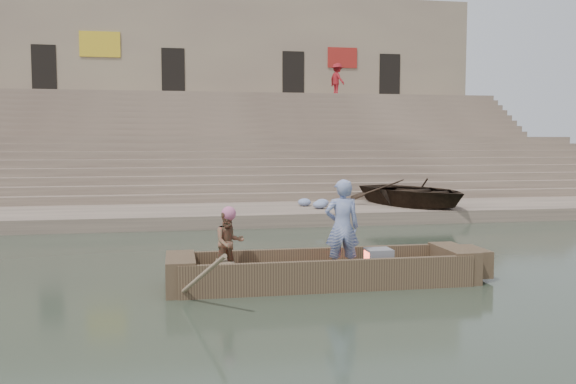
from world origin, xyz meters
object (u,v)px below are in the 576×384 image
object	(u,v)px
television	(378,259)
pedestrian	(337,80)
rowing_man	(229,242)
beached_rowboat	(414,192)
standing_man	(342,227)
main_rowboat	(323,278)

from	to	relation	value
television	pedestrian	size ratio (longest dim) A/B	0.25
rowing_man	beached_rowboat	distance (m)	11.27
standing_man	beached_rowboat	distance (m)	10.44
television	beached_rowboat	xyz separation A→B (m)	(4.32, 8.93, 0.45)
standing_man	beached_rowboat	world-z (taller)	standing_man
standing_man	television	distance (m)	1.01
television	beached_rowboat	size ratio (longest dim) A/B	0.10
main_rowboat	pedestrian	size ratio (longest dim) A/B	2.71
pedestrian	rowing_man	bearing A→B (deg)	141.10
pedestrian	television	bearing A→B (deg)	147.35
beached_rowboat	pedestrian	world-z (taller)	pedestrian
standing_man	pedestrian	size ratio (longest dim) A/B	0.93
standing_man	pedestrian	xyz separation A→B (m)	(6.25, 23.70, 5.05)
standing_man	rowing_man	distance (m)	2.04
television	pedestrian	xyz separation A→B (m)	(5.51, 23.51, 5.70)
beached_rowboat	pedestrian	xyz separation A→B (m)	(1.19, 14.58, 5.26)
rowing_man	beached_rowboat	xyz separation A→B (m)	(7.06, 8.79, 0.07)
main_rowboat	pedestrian	world-z (taller)	pedestrian
standing_man	pedestrian	world-z (taller)	pedestrian
main_rowboat	television	distance (m)	1.09
main_rowboat	rowing_man	bearing A→B (deg)	175.00
main_rowboat	beached_rowboat	distance (m)	10.45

